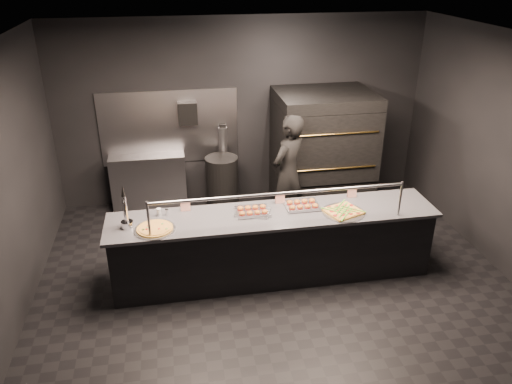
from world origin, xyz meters
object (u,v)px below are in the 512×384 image
beer_tap (126,216)px  trash_bin (222,183)px  pizza_oven (322,150)px  fire_extinguisher (223,140)px  square_pizza (343,211)px  towel_dispenser (188,113)px  prep_shelf (149,181)px  slider_tray_b (302,205)px  slider_tray_a (253,211)px  worker (288,173)px  service_counter (273,245)px  round_pizza (155,229)px

beer_tap → trash_bin: bearing=57.2°
pizza_oven → trash_bin: pizza_oven is taller
fire_extinguisher → square_pizza: bearing=-64.6°
towel_dispenser → prep_shelf: bearing=-174.3°
beer_tap → slider_tray_b: size_ratio=1.26×
pizza_oven → towel_dispenser: bearing=166.9°
fire_extinguisher → square_pizza: (1.20, -2.53, -0.12)m
towel_dispenser → slider_tray_a: 2.48m
pizza_oven → prep_shelf: (-2.80, 0.42, -0.52)m
pizza_oven → slider_tray_a: bearing=-128.5°
fire_extinguisher → slider_tray_b: size_ratio=1.16×
prep_shelf → beer_tap: 2.44m
beer_tap → slider_tray_a: beer_tap is taller
towel_dispenser → beer_tap: size_ratio=0.64×
pizza_oven → slider_tray_b: (-0.81, -1.78, -0.02)m
worker → pizza_oven: bearing=-178.8°
service_counter → pizza_oven: (1.20, 1.90, 0.50)m
service_counter → prep_shelf: bearing=124.6°
pizza_oven → towel_dispenser: pizza_oven is taller
prep_shelf → worker: 2.38m
round_pizza → towel_dispenser: bearing=77.8°
service_counter → trash_bin: size_ratio=4.62×
towel_dispenser → fire_extinguisher: 0.74m
service_counter → worker: size_ratio=2.29×
fire_extinguisher → trash_bin: 0.71m
slider_tray_a → square_pizza: bearing=-10.1°
slider_tray_a → round_pizza: bearing=-169.6°
service_counter → towel_dispenser: 2.78m
beer_tap → square_pizza: size_ratio=1.05×
prep_shelf → towel_dispenser: (0.70, 0.07, 1.10)m
fire_extinguisher → worker: (0.83, -1.16, -0.16)m
slider_tray_b → pizza_oven: bearing=65.6°
towel_dispenser → service_counter: bearing=-69.4°
slider_tray_b → slider_tray_a: bearing=-175.7°
fire_extinguisher → square_pizza: fire_extinguisher is taller
beer_tap → square_pizza: beer_tap is taller
pizza_oven → worker: (-0.72, -0.66, -0.07)m
square_pizza → round_pizza: bearing=-179.5°
beer_tap → square_pizza: (2.62, -0.09, -0.14)m
prep_shelf → round_pizza: 2.52m
slider_tray_a → slider_tray_b: 0.65m
towel_dispenser → worker: (1.38, -1.15, -0.66)m
slider_tray_b → towel_dispenser: bearing=119.6°
pizza_oven → fire_extinguisher: 1.63m
towel_dispenser → square_pizza: 3.13m
pizza_oven → slider_tray_a: (-1.46, -1.83, -0.02)m
fire_extinguisher → pizza_oven: bearing=-17.9°
beer_tap → square_pizza: 2.62m
slider_tray_a → square_pizza: (1.11, -0.20, -0.01)m
trash_bin → square_pizza: bearing=-59.8°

